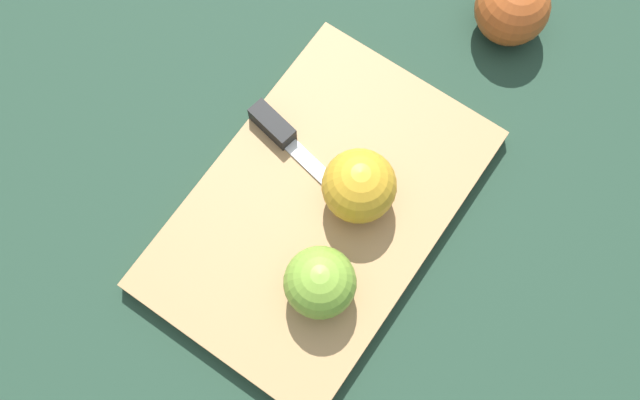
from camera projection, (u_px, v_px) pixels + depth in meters
name	position (u px, v px, depth m)	size (l,w,h in m)	color
ground_plane	(320.00, 212.00, 0.83)	(4.00, 4.00, 0.00)	#1E3828
cutting_board	(320.00, 209.00, 0.82)	(0.42, 0.32, 0.02)	#A37A4C
apple_half_left	(320.00, 282.00, 0.74)	(0.07, 0.07, 0.07)	olive
apple_half_right	(359.00, 186.00, 0.77)	(0.08, 0.08, 0.08)	gold
knife	(281.00, 133.00, 0.82)	(0.08, 0.16, 0.02)	silver
apple_whole	(512.00, 8.00, 0.86)	(0.09, 0.09, 0.10)	#AD4C1E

